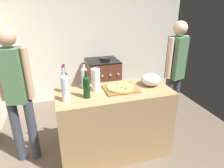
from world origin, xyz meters
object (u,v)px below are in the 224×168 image
wine_bottle_clear (84,77)px  mixing_bowl (151,79)px  paper_towel_roll (96,80)px  stove (103,82)px  wine_bottle_dark (65,81)px  person_in_stripes (17,91)px  person_in_red (175,69)px  wine_bottle_amber (87,86)px  pizza (121,87)px  wine_bottle_green (65,86)px

wine_bottle_clear → mixing_bowl: bearing=-11.0°
paper_towel_roll → stove: bearing=72.8°
wine_bottle_dark → person_in_stripes: (-0.54, 0.08, -0.09)m
wine_bottle_clear → person_in_red: size_ratio=0.19×
wine_bottle_amber → wine_bottle_clear: (0.02, 0.27, 0.01)m
wine_bottle_clear → stove: size_ratio=0.35×
paper_towel_roll → wine_bottle_clear: size_ratio=0.85×
wine_bottle_dark → stove: 1.68m
pizza → wine_bottle_amber: size_ratio=1.09×
pizza → wine_bottle_clear: (-0.41, 0.18, 0.12)m
pizza → wine_bottle_amber: bearing=-167.4°
pizza → paper_towel_roll: 0.32m
wine_bottle_clear → person_in_stripes: (-0.77, 0.01, -0.10)m
mixing_bowl → wine_bottle_amber: bearing=-172.3°
pizza → wine_bottle_amber: (-0.43, -0.10, 0.11)m
wine_bottle_amber → person_in_red: person_in_red is taller
wine_bottle_dark → wine_bottle_green: wine_bottle_green is taller
pizza → mixing_bowl: size_ratio=1.35×
paper_towel_roll → person_in_stripes: (-0.89, 0.13, -0.08)m
wine_bottle_green → wine_bottle_amber: size_ratio=1.24×
mixing_bowl → person_in_red: 0.66m
wine_bottle_clear → stove: bearing=66.8°
stove → person_in_stripes: person_in_stripes is taller
mixing_bowl → person_in_stripes: 1.61m
wine_bottle_green → mixing_bowl: bearing=6.9°
wine_bottle_amber → wine_bottle_clear: 0.27m
paper_towel_roll → wine_bottle_green: bearing=-154.8°
stove → person_in_red: bearing=-52.9°
pizza → wine_bottle_green: 0.69m
pizza → wine_bottle_clear: wine_bottle_clear is taller
paper_towel_roll → stove: size_ratio=0.30×
stove → person_in_red: person_in_red is taller
wine_bottle_amber → wine_bottle_dark: bearing=136.4°
person_in_stripes → wine_bottle_dark: bearing=-8.6°
wine_bottle_green → person_in_red: bearing=15.5°
person_in_stripes → person_in_red: size_ratio=1.00×
wine_bottle_clear → person_in_stripes: 0.78m
person_in_red → mixing_bowl: bearing=-150.3°
mixing_bowl → paper_towel_roll: bearing=176.4°
wine_bottle_green → wine_bottle_amber: (0.23, 0.02, -0.03)m
stove → person_in_stripes: bearing=-136.2°
paper_towel_roll → wine_bottle_amber: wine_bottle_amber is taller
wine_bottle_dark → person_in_red: 1.65m
wine_bottle_clear → stove: (0.55, 1.28, -0.61)m
mixing_bowl → stove: 1.57m
wine_bottle_amber → wine_bottle_green: bearing=-176.0°
wine_bottle_dark → wine_bottle_clear: size_ratio=1.07×
paper_towel_roll → person_in_red: bearing=12.5°
stove → pizza: bearing=-95.5°
wine_bottle_amber → person_in_red: size_ratio=0.19×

